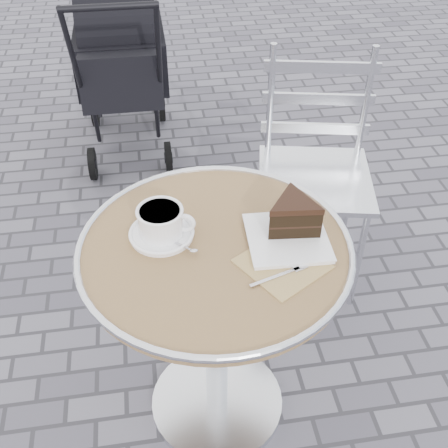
{
  "coord_description": "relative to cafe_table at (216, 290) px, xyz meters",
  "views": [
    {
      "loc": [
        -0.14,
        -1.05,
        1.71
      ],
      "look_at": [
        0.03,
        0.03,
        0.78
      ],
      "focal_mm": 45.0,
      "sensor_mm": 36.0,
      "label": 1
    }
  ],
  "objects": [
    {
      "name": "baby_stroller",
      "position": [
        -0.24,
        1.75,
        -0.14
      ],
      "size": [
        0.45,
        0.92,
        0.96
      ],
      "rotation": [
        0.0,
        0.0,
        -0.0
      ],
      "color": "black",
      "rests_on": "ground"
    },
    {
      "name": "bistro_chair",
      "position": [
        0.48,
        0.68,
        0.01
      ],
      "size": [
        0.49,
        0.49,
        0.93
      ],
      "rotation": [
        0.0,
        0.0,
        -0.21
      ],
      "color": "silver",
      "rests_on": "ground"
    },
    {
      "name": "cake_plate_set",
      "position": [
        0.2,
        0.01,
        0.22
      ],
      "size": [
        0.29,
        0.35,
        0.11
      ],
      "rotation": [
        0.0,
        0.0,
        -0.04
      ],
      "color": "#A6845B",
      "rests_on": "cafe_table"
    },
    {
      "name": "cappuccino_set",
      "position": [
        -0.13,
        0.06,
        0.2
      ],
      "size": [
        0.17,
        0.18,
        0.09
      ],
      "rotation": [
        0.0,
        0.0,
        -0.24
      ],
      "color": "white",
      "rests_on": "cafe_table"
    },
    {
      "name": "cafe_table",
      "position": [
        0.0,
        0.0,
        0.0
      ],
      "size": [
        0.72,
        0.72,
        0.74
      ],
      "color": "silver",
      "rests_on": "ground"
    },
    {
      "name": "ground",
      "position": [
        0.0,
        0.0,
        -0.57
      ],
      "size": [
        80.0,
        80.0,
        0.0
      ],
      "primitive_type": "plane",
      "color": "slate",
      "rests_on": "ground"
    }
  ]
}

